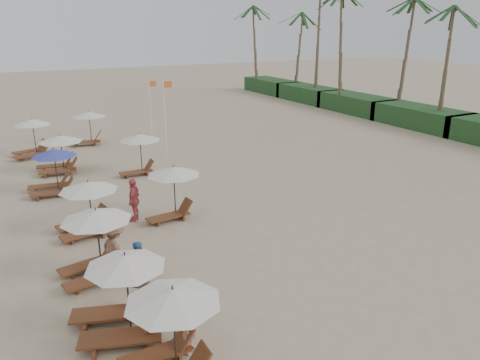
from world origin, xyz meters
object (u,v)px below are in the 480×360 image
lounger_station_2 (92,244)px  lounger_station_5 (58,154)px  inland_station_0 (172,186)px  flag_pole_near (165,113)px  lounger_station_6 (30,139)px  beachgoer_near (189,324)px  beachgoer_mid_a (137,264)px  lounger_station_3 (85,207)px  lounger_station_1 (118,299)px  lounger_station_0 (167,329)px  inland_station_1 (138,148)px  beachgoer_mid_b (115,250)px  inland_station_2 (87,126)px  beachgoer_far_a (134,200)px  lounger_station_4 (51,173)px

lounger_station_2 → lounger_station_5: (0.65, 12.51, -0.13)m
lounger_station_5 → inland_station_0: bearing=-70.2°
lounger_station_2 → flag_pole_near: 15.12m
lounger_station_6 → beachgoer_near: (1.68, -21.56, -0.36)m
flag_pole_near → beachgoer_mid_a: bearing=-113.0°
lounger_station_3 → lounger_station_5: lounger_station_3 is taller
lounger_station_2 → lounger_station_6: 16.74m
lounger_station_1 → lounger_station_3: 6.85m
beachgoer_near → lounger_station_5: bearing=49.3°
beachgoer_near → lounger_station_1: bearing=87.5°
beachgoer_near → inland_station_0: bearing=29.5°
lounger_station_5 → beachgoer_mid_a: 13.68m
lounger_station_0 → lounger_station_1: 2.17m
lounger_station_6 → inland_station_1: lounger_station_6 is taller
beachgoer_mid_b → beachgoer_mid_a: bearing=-173.6°
inland_station_2 → beachgoer_near: inland_station_2 is taller
lounger_station_0 → beachgoer_far_a: (1.87, 9.25, -0.28)m
lounger_station_6 → beachgoer_mid_b: (0.99, -17.01, -0.19)m
beachgoer_near → beachgoer_far_a: 8.84m
lounger_station_3 → lounger_station_6: bearing=93.4°
lounger_station_0 → inland_station_0: (3.34, 8.69, 0.23)m
inland_station_1 → inland_station_2: bearing=98.1°
lounger_station_2 → beachgoer_far_a: 4.66m
inland_station_2 → flag_pole_near: bearing=-52.5°
lounger_station_3 → inland_station_1: bearing=57.8°
lounger_station_3 → lounger_station_5: 8.90m
beachgoer_near → lounger_station_0: bearing=170.2°
lounger_station_3 → flag_pole_near: (6.77, 9.60, 1.54)m
lounger_station_5 → inland_station_0: size_ratio=1.03×
inland_station_2 → beachgoer_near: (-2.01, -23.06, -0.54)m
lounger_station_4 → lounger_station_6: bearing=91.7°
beachgoer_mid_a → beachgoer_mid_b: 1.01m
lounger_station_1 → inland_station_0: 7.72m
beachgoer_near → lounger_station_4: bearing=53.0°
lounger_station_5 → beachgoer_near: size_ratio=1.70×
lounger_station_3 → inland_station_0: bearing=-3.6°
lounger_station_0 → lounger_station_3: (-0.16, 8.91, -0.12)m
lounger_station_1 → lounger_station_6: lounger_station_6 is taller
lounger_station_1 → inland_station_2: (3.37, 21.47, 0.31)m
lounger_station_4 → inland_station_2: size_ratio=0.90×
inland_station_0 → beachgoer_mid_b: (-3.30, -3.67, -0.49)m
lounger_station_0 → beachgoer_near: size_ratio=1.54×
lounger_station_5 → beachgoer_near: bearing=-87.8°
lounger_station_4 → flag_pole_near: bearing=29.6°
lounger_station_6 → lounger_station_2: bearing=-88.8°
inland_station_0 → lounger_station_6: bearing=107.8°
inland_station_0 → beachgoer_far_a: size_ratio=1.39×
lounger_station_6 → lounger_station_4: bearing=-88.3°
lounger_station_1 → lounger_station_6: 19.97m
inland_station_1 → lounger_station_6: bearing=126.0°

